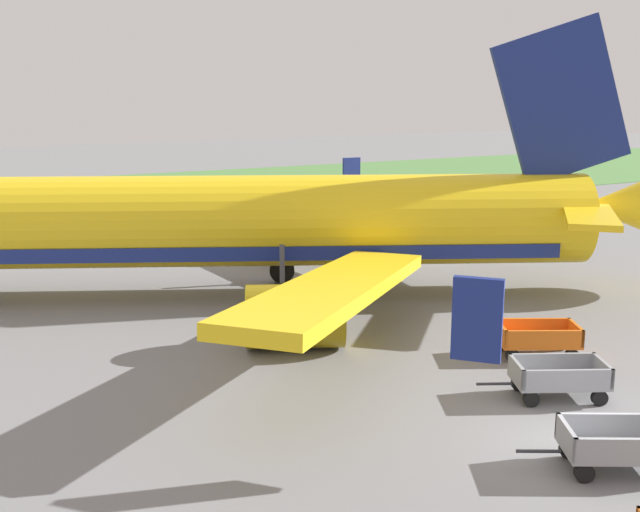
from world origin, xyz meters
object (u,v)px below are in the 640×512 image
airplane (246,223)px  baggage_cart_fourth_in_row (559,377)px  baggage_cart_third_in_row (619,445)px  baggage_cart_far_end (537,338)px

airplane → baggage_cart_fourth_in_row: size_ratio=10.09×
airplane → baggage_cart_third_in_row: bearing=-85.1°
airplane → baggage_cart_far_end: size_ratio=10.15×
airplane → baggage_cart_fourth_in_row: (3.38, -14.05, -2.45)m
baggage_cart_fourth_in_row → baggage_cart_third_in_row: bearing=-117.0°
baggage_cart_third_in_row → baggage_cart_far_end: 7.50m
airplane → baggage_cart_far_end: bearing=-64.7°
baggage_cart_third_in_row → baggage_cart_fourth_in_row: bearing=63.0°
baggage_cart_third_in_row → baggage_cart_far_end: same height
baggage_cart_third_in_row → airplane: bearing=94.9°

